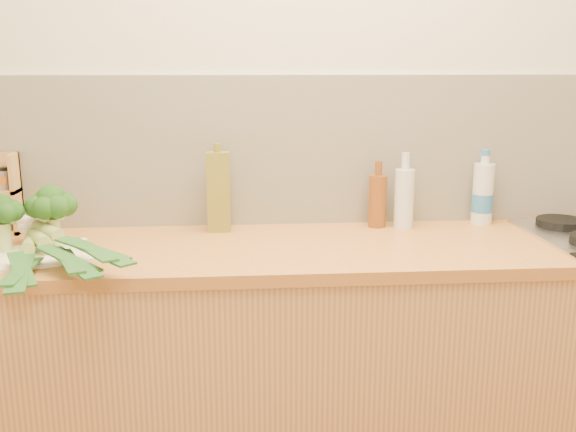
# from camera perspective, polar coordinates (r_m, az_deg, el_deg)

# --- Properties ---
(room_shell) EXTENTS (3.50, 3.50, 3.50)m
(room_shell) POSITION_cam_1_polar(r_m,az_deg,el_deg) (2.34, 2.34, 5.81)
(room_shell) COLOR beige
(room_shell) RESTS_ON ground
(counter) EXTENTS (3.20, 0.62, 0.90)m
(counter) POSITION_cam_1_polar(r_m,az_deg,el_deg) (2.28, 3.06, -13.42)
(counter) COLOR tan
(counter) RESTS_ON ground
(chopping_board) EXTENTS (0.42, 0.37, 0.01)m
(chopping_board) POSITION_cam_1_polar(r_m,az_deg,el_deg) (2.11, -21.56, -3.30)
(chopping_board) COLOR white
(chopping_board) RESTS_ON counter
(broccoli_left) EXTENTS (0.13, 0.13, 0.18)m
(broccoli_left) POSITION_cam_1_polar(r_m,az_deg,el_deg) (2.15, -24.10, 0.31)
(broccoli_left) COLOR #B3C573
(broccoli_left) RESTS_ON chopping_board
(broccoli_right) EXTENTS (0.16, 0.16, 0.20)m
(broccoli_right) POSITION_cam_1_polar(r_m,az_deg,el_deg) (2.16, -20.29, 0.93)
(broccoli_right) COLOR #B3C573
(broccoli_right) RESTS_ON chopping_board
(leek_front) EXTENTS (0.19, 0.63, 0.04)m
(leek_front) POSITION_cam_1_polar(r_m,az_deg,el_deg) (2.06, -22.17, -2.92)
(leek_front) COLOR white
(leek_front) RESTS_ON chopping_board
(leek_mid) EXTENTS (0.38, 0.58, 0.04)m
(leek_mid) POSITION_cam_1_polar(r_m,az_deg,el_deg) (2.05, -20.66, -2.34)
(leek_mid) COLOR white
(leek_mid) RESTS_ON chopping_board
(leek_back) EXTENTS (0.47, 0.57, 0.04)m
(leek_back) POSITION_cam_1_polar(r_m,az_deg,el_deg) (2.07, -19.80, -1.60)
(leek_back) COLOR white
(leek_back) RESTS_ON chopping_board
(oil_tin) EXTENTS (0.08, 0.05, 0.31)m
(oil_tin) POSITION_cam_1_polar(r_m,az_deg,el_deg) (2.26, -6.19, 2.18)
(oil_tin) COLOR olive
(oil_tin) RESTS_ON counter
(glass_bottle) EXTENTS (0.07, 0.07, 0.27)m
(glass_bottle) POSITION_cam_1_polar(r_m,az_deg,el_deg) (2.34, 10.28, 1.66)
(glass_bottle) COLOR silver
(glass_bottle) RESTS_ON counter
(amber_bottle) EXTENTS (0.06, 0.06, 0.24)m
(amber_bottle) POSITION_cam_1_polar(r_m,az_deg,el_deg) (2.34, 7.96, 1.44)
(amber_bottle) COLOR brown
(amber_bottle) RESTS_ON counter
(water_bottle) EXTENTS (0.08, 0.08, 0.25)m
(water_bottle) POSITION_cam_1_polar(r_m,az_deg,el_deg) (2.47, 16.92, 1.77)
(water_bottle) COLOR silver
(water_bottle) RESTS_ON counter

